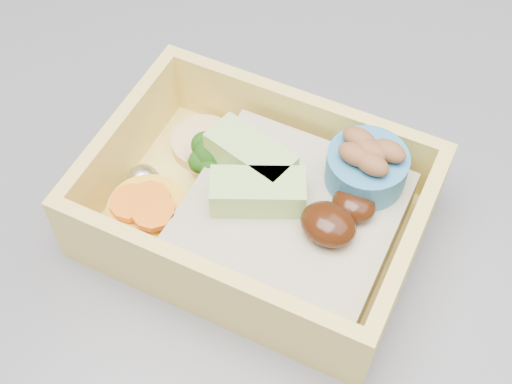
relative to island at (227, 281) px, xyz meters
The scene contains 3 objects.
ground 0.47m from the island, 90.00° to the left, with size 3.50×3.50×0.00m, color #B8B3AA.
island is the anchor object (origin of this frame).
bento_box 0.53m from the island, 42.50° to the right, with size 0.22×0.18×0.07m.
Camera 1 is at (0.30, -0.45, 1.31)m, focal length 50.00 mm.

